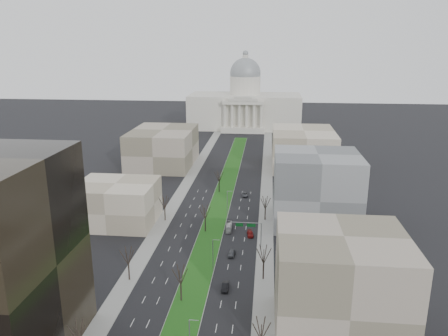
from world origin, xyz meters
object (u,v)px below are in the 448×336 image
Objects in this scene: car_red at (250,234)px; car_black at (225,286)px; car_grey_near at (232,253)px; car_grey_far at (245,195)px; box_van at (229,227)px.

car_black is at bearing -105.39° from car_red.
car_grey_near is 0.96× the size of car_red.
car_red reaches higher than car_grey_far.
car_grey_near is at bearing 89.00° from car_black.
car_black is 1.00× the size of car_grey_far.
car_grey_far is at bearing 88.38° from car_black.
car_black reaches higher than car_grey_near.
box_van is at bearing 102.76° from car_grey_near.
box_van reaches higher than car_black.
car_black is at bearing -87.97° from box_van.
car_grey_near is at bearing -115.23° from car_red.
car_black is 32.59m from car_red.
car_black is 69.96m from car_grey_far.
car_grey_far is at bearing 82.42° from box_van.
box_van is (-3.45, -33.82, 0.35)m from car_grey_far.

